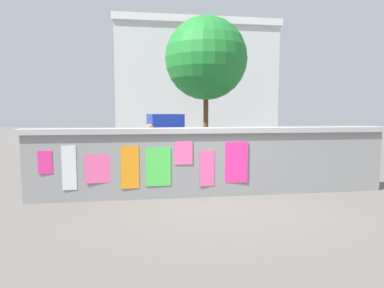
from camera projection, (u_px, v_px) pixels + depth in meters
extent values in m
plane|color=#605B56|center=(178.00, 153.00, 15.45)|extent=(60.00, 60.00, 0.00)
cube|color=gray|center=(214.00, 164.00, 7.51)|extent=(8.24, 0.30, 1.45)
cube|color=#A3A3A3|center=(214.00, 130.00, 7.43)|extent=(8.44, 0.42, 0.12)
cube|color=#F42D8C|center=(45.00, 162.00, 6.80)|extent=(0.28, 0.03, 0.48)
cube|color=silver|center=(69.00, 168.00, 6.89)|extent=(0.29, 0.03, 0.95)
cube|color=#F9599E|center=(98.00, 169.00, 6.98)|extent=(0.53, 0.04, 0.60)
cube|color=orange|center=(130.00, 167.00, 7.07)|extent=(0.39, 0.03, 0.93)
cube|color=#4CD84C|center=(158.00, 167.00, 7.16)|extent=(0.55, 0.02, 0.85)
cube|color=#F9599E|center=(184.00, 153.00, 7.22)|extent=(0.39, 0.01, 0.52)
cube|color=#F9599E|center=(207.00, 168.00, 7.33)|extent=(0.34, 0.03, 0.80)
cube|color=#F42D8C|center=(236.00, 162.00, 7.41)|extent=(0.52, 0.04, 0.94)
cylinder|color=black|center=(166.00, 155.00, 12.09)|extent=(0.72, 0.29, 0.70)
cylinder|color=black|center=(159.00, 151.00, 13.34)|extent=(0.72, 0.29, 0.70)
cylinder|color=black|center=(229.00, 152.00, 12.79)|extent=(0.72, 0.29, 0.70)
cylinder|color=black|center=(217.00, 149.00, 14.03)|extent=(0.72, 0.29, 0.70)
cube|color=#1933A5|center=(165.00, 133.00, 12.67)|extent=(1.39, 1.65, 1.50)
cube|color=#334C59|center=(209.00, 140.00, 13.20)|extent=(2.58, 1.81, 0.90)
cylinder|color=black|center=(117.00, 157.00, 11.97)|extent=(0.61, 0.17, 0.60)
cylinder|color=black|center=(82.00, 157.00, 11.93)|extent=(0.61, 0.19, 0.60)
cube|color=#1933A5|center=(99.00, 149.00, 11.92)|extent=(1.02, 0.36, 0.32)
cube|color=black|center=(94.00, 144.00, 11.90)|extent=(0.58, 0.28, 0.10)
cube|color=#262626|center=(114.00, 142.00, 11.91)|extent=(0.11, 0.56, 0.03)
cylinder|color=black|center=(82.00, 169.00, 9.21)|extent=(0.66, 0.05, 0.66)
cylinder|color=black|center=(120.00, 168.00, 9.38)|extent=(0.66, 0.05, 0.66)
cube|color=#1933A5|center=(101.00, 162.00, 9.28)|extent=(0.95, 0.05, 0.06)
cylinder|color=#1933A5|center=(106.00, 154.00, 9.28)|extent=(0.03, 0.03, 0.40)
cube|color=black|center=(106.00, 147.00, 9.26)|extent=(0.20, 0.08, 0.05)
cube|color=black|center=(83.00, 149.00, 9.17)|extent=(0.05, 0.44, 0.03)
cylinder|color=black|center=(229.00, 163.00, 10.27)|extent=(0.66, 0.16, 0.66)
cylinder|color=black|center=(263.00, 163.00, 10.23)|extent=(0.66, 0.16, 0.66)
cube|color=black|center=(246.00, 157.00, 10.23)|extent=(0.94, 0.21, 0.06)
cylinder|color=black|center=(251.00, 150.00, 10.21)|extent=(0.03, 0.03, 0.40)
cube|color=black|center=(251.00, 144.00, 10.19)|extent=(0.21, 0.11, 0.05)
cube|color=black|center=(231.00, 146.00, 10.21)|extent=(0.12, 0.44, 0.03)
cylinder|color=#3F994C|center=(146.00, 171.00, 8.51)|extent=(0.12, 0.12, 0.80)
cylinder|color=#3F994C|center=(153.00, 171.00, 8.53)|extent=(0.12, 0.12, 0.80)
cylinder|color=#338CBF|center=(149.00, 144.00, 8.45)|extent=(0.36, 0.36, 0.60)
sphere|color=#8C664C|center=(149.00, 128.00, 8.41)|extent=(0.22, 0.22, 0.22)
cylinder|color=brown|center=(206.00, 118.00, 17.17)|extent=(0.26, 0.26, 3.19)
sphere|color=#207C2D|center=(206.00, 59.00, 16.87)|extent=(4.24, 4.24, 4.24)
cube|color=silver|center=(194.00, 85.00, 26.43)|extent=(12.05, 5.73, 8.26)
cube|color=silver|center=(194.00, 29.00, 26.01)|extent=(12.35, 6.03, 0.50)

